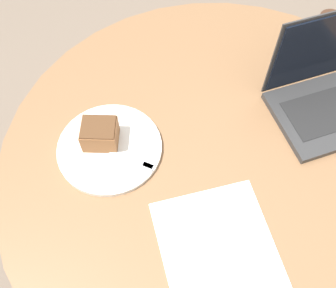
{
  "coord_description": "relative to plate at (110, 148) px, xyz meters",
  "views": [
    {
      "loc": [
        -0.46,
        0.2,
        1.59
      ],
      "look_at": [
        0.03,
        0.15,
        0.77
      ],
      "focal_mm": 42.0,
      "sensor_mm": 36.0,
      "label": 1
    }
  ],
  "objects": [
    {
      "name": "cake_slice",
      "position": [
        0.02,
        0.02,
        0.04
      ],
      "size": [
        0.08,
        0.1,
        0.07
      ],
      "rotation": [
        0.0,
        0.0,
        1.42
      ],
      "color": "brown",
      "rests_on": "plate"
    },
    {
      "name": "ground_plane",
      "position": [
        -0.05,
        -0.29,
        -0.73
      ],
      "size": [
        12.0,
        12.0,
        0.0
      ],
      "primitive_type": "plane",
      "color": "#6B5B4C"
    },
    {
      "name": "dining_table",
      "position": [
        -0.05,
        -0.29,
        -0.17
      ],
      "size": [
        1.14,
        1.14,
        0.73
      ],
      "color": "brown",
      "rests_on": "ground_plane"
    },
    {
      "name": "paper_document",
      "position": [
        -0.29,
        -0.23,
        -0.0
      ],
      "size": [
        0.33,
        0.29,
        0.0
      ],
      "rotation": [
        0.0,
        0.0,
        0.13
      ],
      "color": "white",
      "rests_on": "dining_table"
    },
    {
      "name": "fork",
      "position": [
        -0.04,
        -0.05,
        0.01
      ],
      "size": [
        0.1,
        0.16,
        0.0
      ],
      "rotation": [
        0.0,
        0.0,
        4.18
      ],
      "color": "silver",
      "rests_on": "plate"
    },
    {
      "name": "coffee_glass",
      "position": [
        0.3,
        -0.65,
        0.04
      ],
      "size": [
        0.07,
        0.07,
        0.1
      ],
      "color": "#3D2619",
      "rests_on": "dining_table"
    },
    {
      "name": "plate",
      "position": [
        0.0,
        0.0,
        0.0
      ],
      "size": [
        0.26,
        0.26,
        0.01
      ],
      "color": "silver",
      "rests_on": "dining_table"
    },
    {
      "name": "laptop",
      "position": [
        0.07,
        -0.58,
        0.04
      ],
      "size": [
        0.29,
        0.34,
        0.25
      ],
      "rotation": [
        0.0,
        0.0,
        8.07
      ],
      "color": "#2D2D2D",
      "rests_on": "dining_table"
    }
  ]
}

